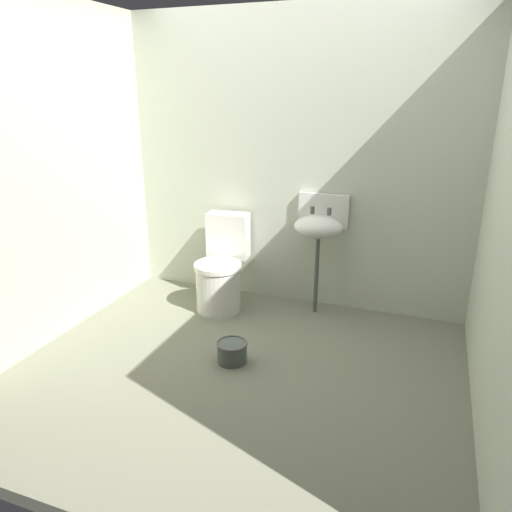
# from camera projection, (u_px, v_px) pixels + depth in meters

# --- Properties ---
(ground_plane) EXTENTS (3.34, 2.80, 0.08)m
(ground_plane) POSITION_uv_depth(u_px,v_px,m) (241.00, 370.00, 3.34)
(ground_plane) COLOR slate
(wall_back) EXTENTS (3.34, 0.10, 2.43)m
(wall_back) POSITION_uv_depth(u_px,v_px,m) (296.00, 163.00, 4.03)
(wall_back) COLOR #B8BDAA
(wall_back) RESTS_ON ground
(wall_left) EXTENTS (0.10, 2.60, 2.43)m
(wall_left) POSITION_uv_depth(u_px,v_px,m) (51.00, 174.00, 3.52)
(wall_left) COLOR beige
(wall_left) RESTS_ON ground
(toilet_near_wall) EXTENTS (0.44, 0.63, 0.78)m
(toilet_near_wall) POSITION_uv_depth(u_px,v_px,m) (221.00, 271.00, 4.15)
(toilet_near_wall) COLOR silver
(toilet_near_wall) RESTS_ON ground
(sink) EXTENTS (0.42, 0.35, 0.99)m
(sink) POSITION_uv_depth(u_px,v_px,m) (319.00, 226.00, 3.91)
(sink) COLOR #49514B
(sink) RESTS_ON ground
(bucket) EXTENTS (0.22, 0.22, 0.15)m
(bucket) POSITION_uv_depth(u_px,v_px,m) (232.00, 351.00, 3.35)
(bucket) COLOR #49514B
(bucket) RESTS_ON ground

